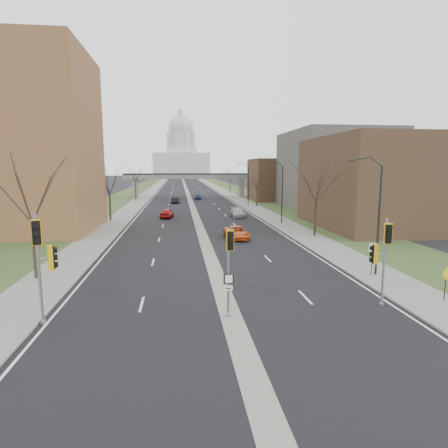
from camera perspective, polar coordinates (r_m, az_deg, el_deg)
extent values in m
plane|color=black|center=(21.28, 0.93, -13.52)|extent=(700.00, 700.00, 0.00)
cube|color=black|center=(169.73, -5.99, 5.91)|extent=(20.00, 600.00, 0.01)
cube|color=gray|center=(169.73, -5.99, 5.91)|extent=(1.20, 600.00, 0.02)
cube|color=gray|center=(170.34, -1.93, 5.98)|extent=(4.00, 600.00, 0.12)
cube|color=gray|center=(169.96, -10.06, 5.84)|extent=(4.00, 600.00, 0.12)
cube|color=#2A421E|center=(170.96, 0.08, 5.99)|extent=(8.00, 600.00, 0.10)
cube|color=#2A421E|center=(170.40, -12.08, 5.79)|extent=(8.00, 600.00, 0.10)
cube|color=#473221|center=(54.54, 22.56, 5.87)|extent=(16.00, 20.00, 12.00)
cube|color=#54534D|center=(77.83, 16.51, 7.92)|extent=(18.00, 22.00, 15.00)
cube|color=#473221|center=(92.91, 8.60, 6.70)|extent=(14.00, 14.00, 10.00)
cube|color=slate|center=(100.31, -13.39, 5.27)|extent=(1.20, 2.50, 5.00)
cube|color=slate|center=(101.06, 2.65, 5.52)|extent=(1.20, 2.50, 5.00)
cube|color=slate|center=(99.59, -5.37, 7.17)|extent=(34.00, 3.00, 1.00)
cube|color=black|center=(99.57, -5.37, 7.57)|extent=(34.00, 0.15, 0.50)
cube|color=beige|center=(339.54, -6.50, 8.94)|extent=(48.00, 42.00, 20.00)
cube|color=beige|center=(339.82, -6.54, 10.97)|extent=(26.00, 26.00, 5.00)
cylinder|color=beige|center=(340.31, -6.56, 12.48)|extent=(22.00, 22.00, 14.00)
sphere|color=beige|center=(341.22, -6.59, 14.32)|extent=(22.00, 22.00, 22.00)
cylinder|color=beige|center=(342.56, -6.63, 16.24)|extent=(3.60, 3.60, 4.50)
cylinder|color=black|center=(29.61, 22.51, 0.41)|extent=(0.16, 0.16, 8.00)
cube|color=black|center=(28.29, 18.91, 9.09)|extent=(0.45, 0.18, 0.14)
cylinder|color=black|center=(53.66, 8.84, 4.38)|extent=(0.16, 0.16, 8.00)
cube|color=black|center=(52.94, 6.52, 9.08)|extent=(0.45, 0.18, 0.14)
cylinder|color=black|center=(78.96, 3.73, 5.81)|extent=(0.16, 0.16, 8.00)
cube|color=black|center=(78.47, 2.09, 8.98)|extent=(0.45, 0.18, 0.14)
cylinder|color=#382B21|center=(29.97, -26.89, -3.66)|extent=(0.28, 0.28, 4.00)
cylinder|color=#382B21|center=(58.75, -16.96, 2.39)|extent=(0.28, 0.28, 3.75)
cylinder|color=#382B21|center=(92.28, -13.32, 4.84)|extent=(0.28, 0.28, 4.25)
cylinder|color=#382B21|center=(44.78, 13.71, 0.83)|extent=(0.28, 0.28, 4.00)
cylinder|color=#382B21|center=(76.40, 5.01, 4.00)|extent=(0.28, 0.28, 3.50)
cylinder|color=#382B21|center=(115.73, 0.93, 5.80)|extent=(0.28, 0.28, 4.25)
cylinder|color=gray|center=(21.23, -26.37, -6.26)|extent=(0.16, 0.16, 5.79)
cylinder|color=gray|center=(22.07, -25.87, -13.28)|extent=(0.31, 0.31, 0.22)
cube|color=#D49C0C|center=(20.28, -26.70, -1.15)|extent=(0.60, 0.58, 1.28)
cube|color=#D49C0C|center=(21.11, -24.95, -4.69)|extent=(0.58, 0.60, 1.28)
cylinder|color=gray|center=(20.12, 0.66, -7.50)|extent=(0.13, 0.13, 4.87)
cylinder|color=gray|center=(20.89, 0.65, -13.68)|extent=(0.26, 0.26, 0.19)
cube|color=#D49C0C|center=(19.23, 0.93, -2.51)|extent=(0.41, 0.40, 1.08)
cube|color=black|center=(20.20, 0.66, -8.26)|extent=(0.56, 0.07, 0.56)
cube|color=silver|center=(20.35, 0.66, -9.65)|extent=(0.42, 0.06, 0.28)
cylinder|color=gray|center=(23.42, 23.21, -5.48)|extent=(0.14, 0.14, 5.19)
cylinder|color=gray|center=(24.12, 22.85, -11.24)|extent=(0.28, 0.28, 0.20)
cube|color=#D49C0C|center=(22.59, 23.74, -1.35)|extent=(0.52, 0.51, 1.15)
cube|color=#D49C0C|center=(23.21, 22.08, -4.27)|extent=(0.51, 0.52, 1.15)
cylinder|color=black|center=(29.63, 21.60, -5.34)|extent=(0.06, 0.06, 2.11)
cube|color=silver|center=(29.40, 21.71, -3.35)|extent=(0.51, 0.20, 0.67)
cylinder|color=black|center=(26.17, 30.62, -8.26)|extent=(0.06, 0.06, 1.68)
cube|color=#EBB70D|center=(25.96, 30.77, -6.48)|extent=(0.77, 0.34, 0.82)
imported|color=maroon|center=(60.43, -8.71, 1.65)|extent=(2.33, 4.65, 1.52)
imported|color=black|center=(85.44, -7.41, 3.71)|extent=(1.77, 4.63, 1.51)
imported|color=#C44815|center=(42.38, 1.91, -1.30)|extent=(2.58, 5.18, 1.41)
imported|color=#95959C|center=(60.81, 2.07, 1.77)|extent=(2.13, 5.10, 1.47)
imported|color=navy|center=(94.69, -4.00, 4.21)|extent=(2.10, 4.33, 1.42)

